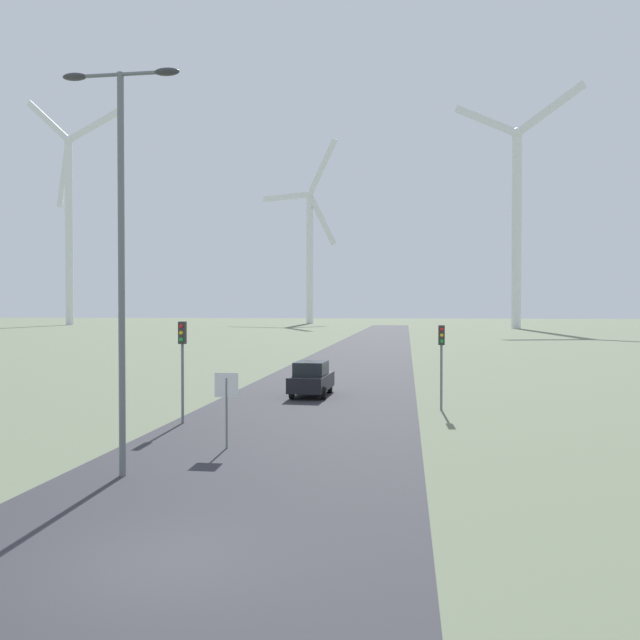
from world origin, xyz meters
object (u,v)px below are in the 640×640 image
(wind_turbine_left, at_px, (310,243))
(traffic_light_post_near_left, at_px, (182,349))
(traffic_light_post_near_right, at_px, (441,348))
(car_approaching, at_px, (311,379))
(stop_sign_near, at_px, (227,396))
(wind_turbine_far_left, at_px, (69,214))
(wind_turbine_center, at_px, (517,210))
(streetlamp, at_px, (121,226))

(wind_turbine_left, bearing_deg, traffic_light_post_near_left, -82.83)
(traffic_light_post_near_right, xyz_separation_m, car_approaching, (-6.57, 3.83, -1.92))
(stop_sign_near, bearing_deg, wind_turbine_far_left, 121.41)
(car_approaching, relative_size, wind_turbine_far_left, 0.06)
(car_approaching, height_order, wind_turbine_far_left, wind_turbine_far_left)
(traffic_light_post_near_left, height_order, wind_turbine_left, wind_turbine_left)
(stop_sign_near, height_order, wind_turbine_far_left, wind_turbine_far_left)
(traffic_light_post_near_right, height_order, car_approaching, traffic_light_post_near_right)
(wind_turbine_far_left, xyz_separation_m, wind_turbine_center, (122.09, -16.42, -4.18))
(stop_sign_near, distance_m, wind_turbine_left, 180.14)
(car_approaching, height_order, wind_turbine_left, wind_turbine_left)
(traffic_light_post_near_right, distance_m, car_approaching, 7.85)
(streetlamp, relative_size, stop_sign_near, 4.44)
(traffic_light_post_near_right, bearing_deg, wind_turbine_center, 78.94)
(car_approaching, bearing_deg, traffic_light_post_near_right, -30.24)
(traffic_light_post_near_right, xyz_separation_m, wind_turbine_center, (24.05, 123.04, 25.11))
(streetlamp, distance_m, traffic_light_post_near_right, 16.18)
(wind_turbine_left, height_order, wind_turbine_center, wind_turbine_left)
(traffic_light_post_near_left, distance_m, traffic_light_post_near_right, 11.54)
(wind_turbine_left, distance_m, wind_turbine_center, 72.00)
(traffic_light_post_near_right, height_order, wind_turbine_left, wind_turbine_left)
(traffic_light_post_near_left, relative_size, car_approaching, 0.98)
(streetlamp, height_order, wind_turbine_left, wind_turbine_left)
(traffic_light_post_near_left, distance_m, car_approaching, 9.71)
(streetlamp, distance_m, wind_turbine_left, 182.91)
(traffic_light_post_near_left, xyz_separation_m, wind_turbine_far_left, (-87.55, 144.26, 29.12))
(traffic_light_post_near_right, relative_size, wind_turbine_far_left, 0.06)
(car_approaching, distance_m, wind_turbine_left, 167.90)
(wind_turbine_left, bearing_deg, traffic_light_post_near_right, -79.13)
(car_approaching, bearing_deg, streetlamp, -99.50)
(stop_sign_near, bearing_deg, wind_turbine_left, 97.98)
(stop_sign_near, height_order, traffic_light_post_near_right, traffic_light_post_near_right)
(streetlamp, height_order, wind_turbine_center, wind_turbine_center)
(stop_sign_near, height_order, wind_turbine_center, wind_turbine_center)
(car_approaching, bearing_deg, wind_turbine_far_left, 124.00)
(car_approaching, bearing_deg, wind_turbine_center, 75.60)
(streetlamp, height_order, wind_turbine_far_left, wind_turbine_far_left)
(streetlamp, xyz_separation_m, traffic_light_post_near_right, (9.32, 12.60, -4.03))
(stop_sign_near, height_order, traffic_light_post_near_left, traffic_light_post_near_left)
(car_approaching, xyz_separation_m, wind_turbine_far_left, (-91.47, 135.63, 31.22))
(stop_sign_near, relative_size, wind_turbine_far_left, 0.04)
(stop_sign_near, bearing_deg, traffic_light_post_near_left, 126.48)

